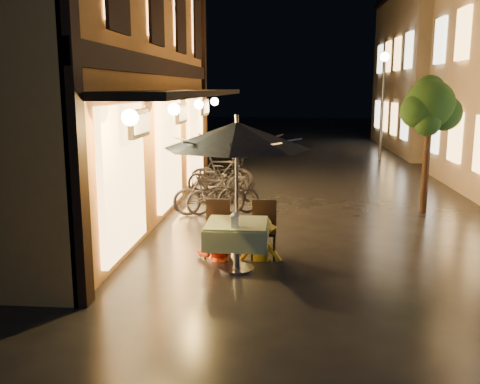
# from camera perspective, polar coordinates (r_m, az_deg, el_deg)

# --- Properties ---
(ground) EXTENTS (90.00, 90.00, 0.00)m
(ground) POSITION_cam_1_polar(r_m,az_deg,el_deg) (8.46, 10.18, -8.88)
(ground) COLOR black
(ground) RESTS_ON ground
(west_building) EXTENTS (5.90, 11.40, 7.40)m
(west_building) POSITION_cam_1_polar(r_m,az_deg,el_deg) (12.93, -18.05, 14.31)
(west_building) COLOR #C98939
(west_building) RESTS_ON ground
(east_building_far) EXTENTS (7.30, 10.30, 7.30)m
(east_building_far) POSITION_cam_1_polar(r_m,az_deg,el_deg) (27.23, 23.18, 11.87)
(east_building_far) COLOR gray
(east_building_far) RESTS_ON ground
(street_tree) EXTENTS (1.43, 1.20, 3.15)m
(street_tree) POSITION_cam_1_polar(r_m,az_deg,el_deg) (12.85, 19.63, 8.47)
(street_tree) COLOR black
(street_tree) RESTS_ON ground
(streetlamp_far) EXTENTS (0.36, 0.36, 4.23)m
(streetlamp_far) POSITION_cam_1_polar(r_m,az_deg,el_deg) (22.25, 15.03, 10.84)
(streetlamp_far) COLOR #59595E
(streetlamp_far) RESTS_ON ground
(cafe_table) EXTENTS (0.99, 0.99, 0.78)m
(cafe_table) POSITION_cam_1_polar(r_m,az_deg,el_deg) (8.46, -0.35, -4.52)
(cafe_table) COLOR #59595E
(cafe_table) RESTS_ON ground
(patio_umbrella) EXTENTS (2.27, 2.27, 2.46)m
(patio_umbrella) POSITION_cam_1_polar(r_m,az_deg,el_deg) (8.18, -0.36, 6.06)
(patio_umbrella) COLOR #59595E
(patio_umbrella) RESTS_ON ground
(cafe_chair_left) EXTENTS (0.42, 0.42, 0.97)m
(cafe_chair_left) POSITION_cam_1_polar(r_m,az_deg,el_deg) (9.23, -2.41, -3.53)
(cafe_chair_left) COLOR black
(cafe_chair_left) RESTS_ON ground
(cafe_chair_right) EXTENTS (0.42, 0.42, 0.97)m
(cafe_chair_right) POSITION_cam_1_polar(r_m,az_deg,el_deg) (9.16, 2.57, -3.64)
(cafe_chair_right) COLOR black
(cafe_chair_right) RESTS_ON ground
(table_lantern) EXTENTS (0.16, 0.16, 0.25)m
(table_lantern) POSITION_cam_1_polar(r_m,az_deg,el_deg) (8.10, -0.54, -2.82)
(table_lantern) COLOR white
(table_lantern) RESTS_ON cafe_table
(person_orange) EXTENTS (0.70, 0.55, 1.44)m
(person_orange) POSITION_cam_1_polar(r_m,az_deg,el_deg) (9.04, -2.55, -2.64)
(person_orange) COLOR #F53D10
(person_orange) RESTS_ON ground
(person_yellow) EXTENTS (0.94, 0.56, 1.44)m
(person_yellow) POSITION_cam_1_polar(r_m,az_deg,el_deg) (8.96, 2.25, -2.77)
(person_yellow) COLOR yellow
(person_yellow) RESTS_ON ground
(bicycle_0) EXTENTS (1.82, 1.10, 0.90)m
(bicycle_0) POSITION_cam_1_polar(r_m,az_deg,el_deg) (12.25, -1.83, -0.29)
(bicycle_0) COLOR black
(bicycle_0) RESTS_ON ground
(bicycle_1) EXTENTS (1.70, 0.78, 0.99)m
(bicycle_1) POSITION_cam_1_polar(r_m,az_deg,el_deg) (12.13, -3.31, -0.21)
(bicycle_1) COLOR black
(bicycle_1) RESTS_ON ground
(bicycle_2) EXTENTS (1.84, 0.99, 0.92)m
(bicycle_2) POSITION_cam_1_polar(r_m,az_deg,el_deg) (14.31, -2.37, 1.39)
(bicycle_2) COLOR black
(bicycle_2) RESTS_ON ground
(bicycle_3) EXTENTS (1.79, 0.62, 1.06)m
(bicycle_3) POSITION_cam_1_polar(r_m,az_deg,el_deg) (14.82, -2.04, 2.00)
(bicycle_3) COLOR black
(bicycle_3) RESTS_ON ground
(bicycle_4) EXTENTS (1.93, 1.27, 0.96)m
(bicycle_4) POSITION_cam_1_polar(r_m,az_deg,el_deg) (15.09, -1.54, 1.98)
(bicycle_4) COLOR black
(bicycle_4) RESTS_ON ground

